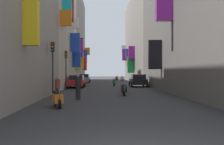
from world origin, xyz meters
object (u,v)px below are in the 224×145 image
Objects in this scene: traffic_light_near_corner at (53,59)px; traffic_light_far_corner at (66,63)px; parked_car_black at (138,80)px; pedestrian_near_left at (58,88)px; parked_car_red at (76,81)px; scooter_orange at (57,98)px; parked_car_grey at (84,78)px; scooter_red at (117,78)px; scooter_white at (122,79)px; pedestrian_crossing at (78,87)px; scooter_black at (124,90)px; scooter_green at (114,82)px.

traffic_light_near_corner reaches higher than traffic_light_far_corner.
parked_car_black is 2.55× the size of pedestrian_near_left.
parked_car_red reaches higher than scooter_orange.
parked_car_grey is 2.18× the size of scooter_red.
parked_car_black is at bearing -87.07° from scooter_red.
traffic_light_far_corner reaches higher than parked_car_red.
scooter_white is (7.13, 21.14, -0.31)m from parked_car_red.
traffic_light_far_corner is at bearing -100.62° from parked_car_red.
scooter_orange is at bearing -102.03° from pedestrian_crossing.
parked_car_black reaches higher than scooter_black.
traffic_light_near_corner is (-0.70, -11.42, 2.05)m from parked_car_red.
scooter_green is 17.22m from pedestrian_crossing.
parked_car_grey reaches higher than scooter_red.
parked_car_black is 19.66m from scooter_white.
parked_car_red reaches higher than scooter_black.
traffic_light_far_corner reaches higher than scooter_black.
scooter_black is 0.92× the size of scooter_white.
parked_car_black is 24.10m from scooter_red.
traffic_light_near_corner is (-5.36, -14.87, 2.36)m from scooter_green.
scooter_orange is at bearing -88.01° from parked_car_red.
scooter_orange is 1.22× the size of pedestrian_near_left.
scooter_orange is at bearing -84.31° from traffic_light_far_corner.
scooter_black is (-2.81, -11.80, -0.35)m from parked_car_black.
pedestrian_near_left is at bearing -118.16° from parked_car_black.
scooter_black is 0.44× the size of traffic_light_far_corner.
traffic_light_far_corner is (-5.39, -7.31, 2.31)m from scooter_green.
parked_car_grey reaches higher than scooter_orange.
parked_car_grey is 24.30m from scooter_black.
scooter_red is at bearing 100.20° from scooter_white.
scooter_orange is (-5.74, -42.65, 0.00)m from scooter_red.
parked_car_grey is 2.63× the size of pedestrian_near_left.
scooter_orange is (0.59, -17.10, -0.31)m from parked_car_red.
parked_car_red reaches higher than scooter_green.
scooter_green is (-2.91, 1.97, -0.35)m from parked_car_black.
pedestrian_near_left reaches higher than parked_car_red.
traffic_light_near_corner reaches higher than parked_car_red.
parked_car_black reaches higher than scooter_red.
traffic_light_near_corner reaches higher than parked_car_grey.
scooter_red is 1.07× the size of scooter_black.
parked_car_red is 11.62m from traffic_light_near_corner.
pedestrian_near_left reaches higher than parked_car_black.
scooter_orange is at bearing -110.57° from parked_car_black.
scooter_green is 9.37m from traffic_light_far_corner.
scooter_orange is 7.96m from scooter_black.
parked_car_black is 14.19m from parked_car_grey.
parked_car_red is at bearing 114.76° from scooter_black.
pedestrian_crossing is 9.99m from traffic_light_far_corner.
parked_car_red is at bearing 86.48° from traffic_light_near_corner.
pedestrian_near_left reaches higher than scooter_red.
parked_car_black is at bearing 69.43° from scooter_orange.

